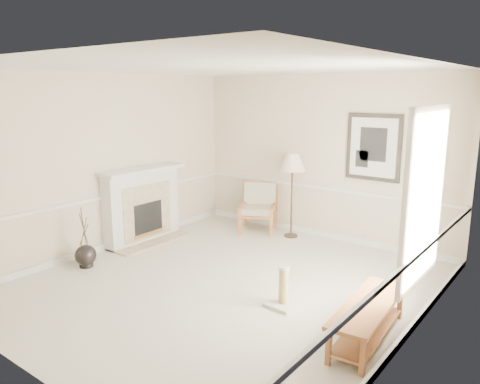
# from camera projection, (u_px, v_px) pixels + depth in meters

# --- Properties ---
(ground) EXTENTS (5.50, 5.50, 0.00)m
(ground) POSITION_uv_depth(u_px,v_px,m) (225.00, 283.00, 6.47)
(ground) COLOR silver
(ground) RESTS_ON ground
(room) EXTENTS (5.04, 5.54, 2.92)m
(room) POSITION_uv_depth(u_px,v_px,m) (236.00, 150.00, 6.05)
(room) COLOR beige
(room) RESTS_ON ground
(fireplace) EXTENTS (0.64, 1.64, 1.31)m
(fireplace) POSITION_uv_depth(u_px,v_px,m) (142.00, 205.00, 8.19)
(fireplace) COLOR white
(fireplace) RESTS_ON ground
(floor_vase) EXTENTS (0.32, 0.32, 0.93)m
(floor_vase) POSITION_uv_depth(u_px,v_px,m) (86.00, 256.00, 7.05)
(floor_vase) COLOR black
(floor_vase) RESTS_ON ground
(armchair) EXTENTS (0.91, 0.94, 0.89)m
(armchair) POSITION_uv_depth(u_px,v_px,m) (259.00, 205.00, 8.90)
(armchair) COLOR #A05633
(armchair) RESTS_ON ground
(floor_lamp) EXTENTS (0.52, 0.52, 1.52)m
(floor_lamp) POSITION_uv_depth(u_px,v_px,m) (292.00, 164.00, 8.27)
(floor_lamp) COLOR black
(floor_lamp) RESTS_ON ground
(bench) EXTENTS (0.56, 1.50, 0.42)m
(bench) POSITION_uv_depth(u_px,v_px,m) (368.00, 315.00, 4.96)
(bench) COLOR #A05633
(bench) RESTS_ON ground
(scratching_post) EXTENTS (0.39, 0.39, 0.52)m
(scratching_post) POSITION_uv_depth(u_px,v_px,m) (283.00, 294.00, 5.76)
(scratching_post) COLOR beige
(scratching_post) RESTS_ON ground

